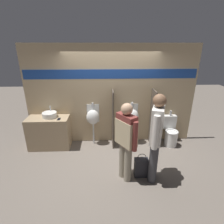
{
  "coord_description": "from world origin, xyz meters",
  "views": [
    {
      "loc": [
        -0.19,
        -3.98,
        2.64
      ],
      "look_at": [
        0.0,
        0.17,
        1.05
      ],
      "focal_mm": 28.0,
      "sensor_mm": 36.0,
      "label": 1
    }
  ],
  "objects_px": {
    "urinal_near_counter": "(93,117)",
    "shopping_bag": "(141,167)",
    "toilet": "(170,133)",
    "urinal_far": "(132,116)",
    "cell_phone": "(59,119)",
    "person_with_lanyard": "(156,136)",
    "sink_basin": "(50,115)",
    "person_in_vest": "(126,138)"
  },
  "relations": [
    {
      "from": "urinal_near_counter",
      "to": "toilet",
      "type": "xyz_separation_m",
      "value": [
        2.16,
        -0.14,
        -0.47
      ]
    },
    {
      "from": "sink_basin",
      "to": "person_with_lanyard",
      "type": "distance_m",
      "value": 2.81
    },
    {
      "from": "cell_phone",
      "to": "toilet",
      "type": "relative_size",
      "value": 0.15
    },
    {
      "from": "urinal_near_counter",
      "to": "sink_basin",
      "type": "bearing_deg",
      "value": -176.27
    },
    {
      "from": "toilet",
      "to": "urinal_far",
      "type": "bearing_deg",
      "value": 172.65
    },
    {
      "from": "urinal_near_counter",
      "to": "person_with_lanyard",
      "type": "distance_m",
      "value": 1.98
    },
    {
      "from": "cell_phone",
      "to": "shopping_bag",
      "type": "distance_m",
      "value": 2.35
    },
    {
      "from": "urinal_near_counter",
      "to": "urinal_far",
      "type": "relative_size",
      "value": 1.0
    },
    {
      "from": "urinal_far",
      "to": "person_with_lanyard",
      "type": "relative_size",
      "value": 0.65
    },
    {
      "from": "toilet",
      "to": "person_with_lanyard",
      "type": "height_order",
      "value": "person_with_lanyard"
    },
    {
      "from": "urinal_far",
      "to": "shopping_bag",
      "type": "bearing_deg",
      "value": -90.01
    },
    {
      "from": "cell_phone",
      "to": "person_with_lanyard",
      "type": "height_order",
      "value": "person_with_lanyard"
    },
    {
      "from": "sink_basin",
      "to": "cell_phone",
      "type": "height_order",
      "value": "sink_basin"
    },
    {
      "from": "sink_basin",
      "to": "toilet",
      "type": "relative_size",
      "value": 0.39
    },
    {
      "from": "toilet",
      "to": "person_with_lanyard",
      "type": "bearing_deg",
      "value": -122.42
    },
    {
      "from": "person_with_lanyard",
      "to": "shopping_bag",
      "type": "relative_size",
      "value": 3.3
    },
    {
      "from": "urinal_near_counter",
      "to": "person_in_vest",
      "type": "xyz_separation_m",
      "value": [
        0.73,
        -1.45,
        0.16
      ]
    },
    {
      "from": "toilet",
      "to": "person_in_vest",
      "type": "height_order",
      "value": "person_in_vest"
    },
    {
      "from": "person_with_lanyard",
      "to": "shopping_bag",
      "type": "bearing_deg",
      "value": 93.5
    },
    {
      "from": "cell_phone",
      "to": "person_with_lanyard",
      "type": "relative_size",
      "value": 0.08
    },
    {
      "from": "sink_basin",
      "to": "person_in_vest",
      "type": "distance_m",
      "value": 2.31
    },
    {
      "from": "sink_basin",
      "to": "shopping_bag",
      "type": "distance_m",
      "value": 2.68
    },
    {
      "from": "toilet",
      "to": "cell_phone",
      "type": "bearing_deg",
      "value": -178.21
    },
    {
      "from": "urinal_far",
      "to": "toilet",
      "type": "bearing_deg",
      "value": -7.35
    },
    {
      "from": "person_with_lanyard",
      "to": "urinal_far",
      "type": "bearing_deg",
      "value": 30.06
    },
    {
      "from": "sink_basin",
      "to": "shopping_bag",
      "type": "bearing_deg",
      "value": -31.05
    },
    {
      "from": "shopping_bag",
      "to": "urinal_near_counter",
      "type": "bearing_deg",
      "value": 127.49
    },
    {
      "from": "sink_basin",
      "to": "cell_phone",
      "type": "xyz_separation_m",
      "value": [
        0.28,
        -0.16,
        -0.06
      ]
    },
    {
      "from": "cell_phone",
      "to": "toilet",
      "type": "distance_m",
      "value": 3.06
    },
    {
      "from": "sink_basin",
      "to": "person_in_vest",
      "type": "bearing_deg",
      "value": -36.41
    },
    {
      "from": "urinal_near_counter",
      "to": "person_in_vest",
      "type": "relative_size",
      "value": 0.71
    },
    {
      "from": "urinal_near_counter",
      "to": "person_in_vest",
      "type": "bearing_deg",
      "value": -63.28
    },
    {
      "from": "cell_phone",
      "to": "person_with_lanyard",
      "type": "distance_m",
      "value": 2.5
    },
    {
      "from": "urinal_near_counter",
      "to": "person_with_lanyard",
      "type": "bearing_deg",
      "value": -48.55
    },
    {
      "from": "sink_basin",
      "to": "person_with_lanyard",
      "type": "bearing_deg",
      "value": -29.94
    },
    {
      "from": "cell_phone",
      "to": "shopping_bag",
      "type": "bearing_deg",
      "value": -31.21
    },
    {
      "from": "person_in_vest",
      "to": "shopping_bag",
      "type": "xyz_separation_m",
      "value": [
        0.35,
        0.04,
        -0.75
      ]
    },
    {
      "from": "urinal_far",
      "to": "person_with_lanyard",
      "type": "xyz_separation_m",
      "value": [
        0.23,
        -1.48,
        0.21
      ]
    },
    {
      "from": "cell_phone",
      "to": "person_in_vest",
      "type": "relative_size",
      "value": 0.08
    },
    {
      "from": "urinal_near_counter",
      "to": "shopping_bag",
      "type": "bearing_deg",
      "value": -52.51
    },
    {
      "from": "sink_basin",
      "to": "shopping_bag",
      "type": "xyz_separation_m",
      "value": [
        2.21,
        -1.33,
        -0.71
      ]
    },
    {
      "from": "toilet",
      "to": "shopping_bag",
      "type": "bearing_deg",
      "value": -130.42
    }
  ]
}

